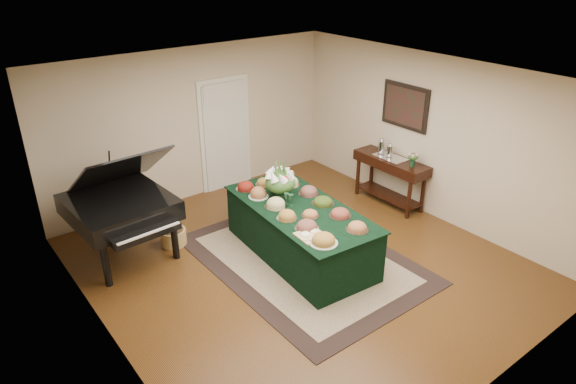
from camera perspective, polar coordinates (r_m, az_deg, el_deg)
ground at (r=7.57m, az=1.40°, el=-7.97°), size 6.00×6.00×0.00m
area_rug at (r=7.66m, az=1.72°, el=-7.46°), size 2.48×3.48×0.01m
kitchen_doorway at (r=9.63m, az=-6.97°, el=6.25°), size 1.05×0.07×2.10m
buffet_table at (r=7.57m, az=1.34°, el=-4.40°), size 1.37×2.59×0.80m
food_platters at (r=7.32m, az=1.16°, el=-1.54°), size 1.10×2.28×0.12m
cutting_board at (r=6.67m, az=2.49°, el=-4.61°), size 0.37×0.37×0.10m
green_goblets at (r=7.41m, az=0.07°, el=-0.81°), size 0.10×0.15×0.18m
floral_centerpiece at (r=7.60m, az=-0.86°, el=1.45°), size 0.47×0.47×0.47m
grand_piano at (r=7.74m, az=-18.12°, el=-1.48°), size 1.51×1.69×1.67m
wicker_basket at (r=8.17m, az=-12.61°, el=-4.89°), size 0.40×0.40×0.25m
mahogany_sideboard at (r=9.18m, az=11.34°, el=2.58°), size 0.45×1.42×0.86m
tea_service at (r=9.15m, az=10.89°, el=4.63°), size 0.34×0.58×0.30m
pink_bouquet at (r=8.79m, az=13.71°, el=3.80°), size 0.20×0.20×0.25m
wall_painting at (r=8.99m, az=12.88°, el=9.26°), size 0.05×0.95×0.75m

